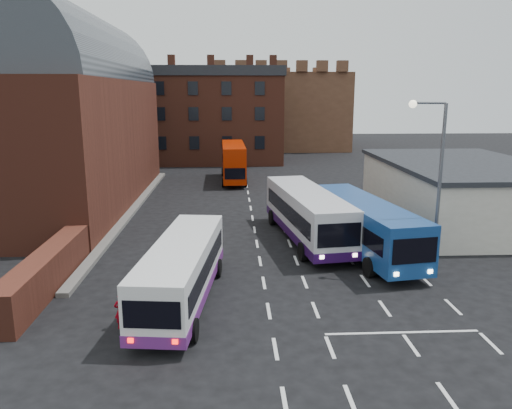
{
  "coord_description": "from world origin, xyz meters",
  "views": [
    {
      "loc": [
        -1.52,
        -20.39,
        9.08
      ],
      "look_at": [
        0.0,
        10.0,
        2.2
      ],
      "focal_mm": 35.0,
      "sensor_mm": 36.0,
      "label": 1
    }
  ],
  "objects_px": {
    "pedestrian_red": "(121,311)",
    "bus_blue": "(364,223)",
    "bus_white_outbound": "(182,267)",
    "street_lamp": "(434,173)",
    "bus_red_double": "(233,162)",
    "bus_white_inbound": "(307,212)",
    "pedestrian_beige": "(151,324)"
  },
  "relations": [
    {
      "from": "pedestrian_red",
      "to": "bus_blue",
      "type": "bearing_deg",
      "value": -157.16
    },
    {
      "from": "bus_white_outbound",
      "to": "bus_blue",
      "type": "bearing_deg",
      "value": 39.42
    },
    {
      "from": "street_lamp",
      "to": "pedestrian_red",
      "type": "distance_m",
      "value": 15.78
    },
    {
      "from": "bus_red_double",
      "to": "street_lamp",
      "type": "distance_m",
      "value": 29.45
    },
    {
      "from": "bus_red_double",
      "to": "pedestrian_red",
      "type": "relative_size",
      "value": 6.71
    },
    {
      "from": "street_lamp",
      "to": "bus_red_double",
      "type": "bearing_deg",
      "value": 109.15
    },
    {
      "from": "bus_white_inbound",
      "to": "pedestrian_red",
      "type": "bearing_deg",
      "value": 43.98
    },
    {
      "from": "bus_blue",
      "to": "pedestrian_beige",
      "type": "relative_size",
      "value": 6.78
    },
    {
      "from": "bus_white_outbound",
      "to": "bus_white_inbound",
      "type": "xyz_separation_m",
      "value": [
        6.84,
        9.04,
        0.24
      ]
    },
    {
      "from": "bus_white_outbound",
      "to": "pedestrian_beige",
      "type": "relative_size",
      "value": 6.04
    },
    {
      "from": "pedestrian_red",
      "to": "pedestrian_beige",
      "type": "relative_size",
      "value": 0.86
    },
    {
      "from": "bus_blue",
      "to": "bus_red_double",
      "type": "distance_m",
      "value": 25.16
    },
    {
      "from": "pedestrian_beige",
      "to": "pedestrian_red",
      "type": "bearing_deg",
      "value": -52.23
    },
    {
      "from": "bus_blue",
      "to": "bus_red_double",
      "type": "bearing_deg",
      "value": -82.34
    },
    {
      "from": "bus_red_double",
      "to": "pedestrian_beige",
      "type": "distance_m",
      "value": 34.45
    },
    {
      "from": "bus_white_inbound",
      "to": "street_lamp",
      "type": "height_order",
      "value": "street_lamp"
    },
    {
      "from": "bus_white_inbound",
      "to": "pedestrian_beige",
      "type": "distance_m",
      "value": 15.02
    },
    {
      "from": "bus_blue",
      "to": "pedestrian_red",
      "type": "bearing_deg",
      "value": 27.15
    },
    {
      "from": "bus_red_double",
      "to": "bus_white_inbound",
      "type": "bearing_deg",
      "value": 100.4
    },
    {
      "from": "bus_white_outbound",
      "to": "pedestrian_red",
      "type": "relative_size",
      "value": 7.02
    },
    {
      "from": "bus_white_outbound",
      "to": "bus_red_double",
      "type": "height_order",
      "value": "bus_red_double"
    },
    {
      "from": "bus_white_outbound",
      "to": "pedestrian_red",
      "type": "height_order",
      "value": "bus_white_outbound"
    },
    {
      "from": "bus_white_outbound",
      "to": "street_lamp",
      "type": "xyz_separation_m",
      "value": [
        12.03,
        2.76,
        3.65
      ]
    },
    {
      "from": "bus_white_inbound",
      "to": "pedestrian_beige",
      "type": "xyz_separation_m",
      "value": [
        -7.62,
        -12.91,
        -1.01
      ]
    },
    {
      "from": "bus_white_inbound",
      "to": "pedestrian_red",
      "type": "xyz_separation_m",
      "value": [
        -9.01,
        -11.45,
        -1.13
      ]
    },
    {
      "from": "bus_white_outbound",
      "to": "pedestrian_beige",
      "type": "bearing_deg",
      "value": -94.98
    },
    {
      "from": "bus_blue",
      "to": "street_lamp",
      "type": "xyz_separation_m",
      "value": [
        2.32,
        -3.57,
        3.46
      ]
    },
    {
      "from": "bus_white_inbound",
      "to": "bus_blue",
      "type": "distance_m",
      "value": 3.95
    },
    {
      "from": "bus_red_double",
      "to": "pedestrian_red",
      "type": "bearing_deg",
      "value": 80.76
    },
    {
      "from": "bus_white_inbound",
      "to": "bus_blue",
      "type": "height_order",
      "value": "bus_white_inbound"
    },
    {
      "from": "pedestrian_beige",
      "to": "bus_white_outbound",
      "type": "bearing_deg",
      "value": -107.28
    },
    {
      "from": "bus_white_outbound",
      "to": "bus_red_double",
      "type": "distance_m",
      "value": 30.51
    }
  ]
}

